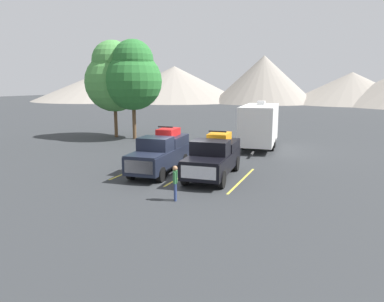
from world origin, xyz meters
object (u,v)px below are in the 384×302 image
at_px(pickup_truck_a, 161,152).
at_px(pickup_truck_b, 214,156).
at_px(camper_trailer_a, 259,124).
at_px(person_a, 175,181).

distance_m(pickup_truck_a, pickup_truck_b, 3.27).
bearing_deg(camper_trailer_a, person_a, -92.72).
distance_m(pickup_truck_a, person_a, 5.46).
distance_m(camper_trailer_a, person_a, 14.52).
bearing_deg(pickup_truck_a, person_a, -55.84).
bearing_deg(pickup_truck_b, person_a, -92.53).
bearing_deg(pickup_truck_a, pickup_truck_b, 2.58).
distance_m(pickup_truck_b, person_a, 4.67).
height_order(pickup_truck_b, camper_trailer_a, camper_trailer_a).
relative_size(pickup_truck_a, camper_trailer_a, 0.73).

